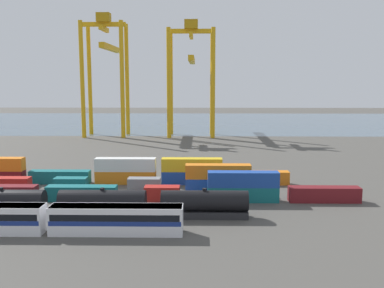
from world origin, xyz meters
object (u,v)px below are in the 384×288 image
Objects in this scene: gantry_crane_west at (106,62)px; gantry_crane_central at (191,67)px; freight_tank_row at (103,203)px; passenger_train at (47,218)px; shipping_container_1 at (82,193)px; shipping_container_7 at (71,184)px.

gantry_crane_west is 31.47m from gantry_crane_central.
freight_tank_row is 0.99× the size of gantry_crane_west.
freight_tank_row is at bearing -78.79° from gantry_crane_west.
gantry_crane_west is 1.06× the size of gantry_crane_central.
freight_tank_row is 103.90m from gantry_crane_central.
freight_tank_row is at bearing 50.26° from passenger_train.
shipping_container_1 is at bearing 121.87° from freight_tank_row.
gantry_crane_west is (-19.76, 99.73, 24.87)m from freight_tank_row.
passenger_train is 0.84× the size of freight_tank_row.
gantry_crane_west reaches higher than freight_tank_row.
gantry_crane_west is at bearing 101.21° from freight_tank_row.
shipping_container_7 is at bearing -82.98° from gantry_crane_west.
shipping_container_1 is at bearing 88.77° from passenger_train.
gantry_crane_west reaches higher than passenger_train.
freight_tank_row is at bearing -96.61° from gantry_crane_central.
passenger_train is 22.92m from shipping_container_7.
shipping_container_7 is 90.96m from gantry_crane_central.
gantry_crane_central is at bearing 80.71° from passenger_train.
passenger_train is at bearing -82.67° from gantry_crane_west.
gantry_crane_central reaches higher than shipping_container_1.
freight_tank_row is 7.30× the size of shipping_container_7.
passenger_train is at bearing -129.74° from freight_tank_row.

